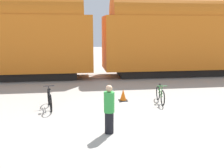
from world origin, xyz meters
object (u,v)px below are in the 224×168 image
at_px(bicycle_green, 160,95).
at_px(traffic_cone, 123,95).
at_px(bicycle_black, 50,99).
at_px(person_in_green, 109,110).
at_px(freight_train, 98,34).

xyz_separation_m(bicycle_green, traffic_cone, (-1.64, 0.55, -0.11)).
bearing_deg(traffic_cone, bicycle_black, -166.91).
bearing_deg(bicycle_green, person_in_green, -130.60).
relative_size(bicycle_green, traffic_cone, 3.03).
distance_m(bicycle_black, traffic_cone, 3.42).
xyz_separation_m(bicycle_green, person_in_green, (-2.79, -3.26, 0.43)).
relative_size(bicycle_black, person_in_green, 1.14).
height_order(freight_train, bicycle_green, freight_train).
distance_m(freight_train, bicycle_green, 7.74).
bearing_deg(bicycle_black, person_in_green, -54.34).
distance_m(person_in_green, traffic_cone, 4.01).
bearing_deg(freight_train, traffic_cone, -84.34).
bearing_deg(freight_train, bicycle_green, -71.85).
bearing_deg(bicycle_black, traffic_cone, 13.09).
bearing_deg(person_in_green, freight_train, -10.07).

